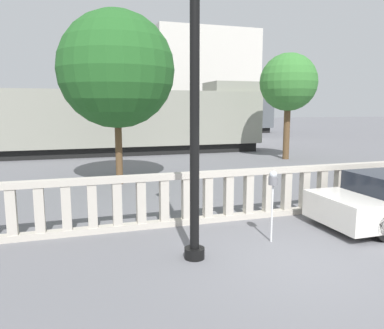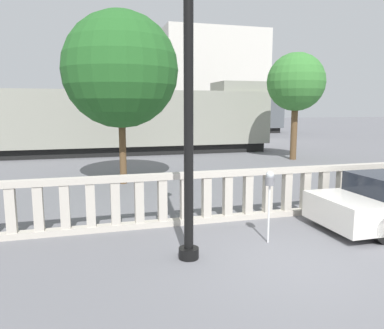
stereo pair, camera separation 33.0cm
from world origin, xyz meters
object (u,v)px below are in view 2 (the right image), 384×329
Objects in this scene: tree_left at (120,70)px; train_near at (65,122)px; parking_meter at (270,184)px; train_far at (158,116)px; lamppost at (189,66)px; tree_right at (296,82)px.

train_near is at bearing 105.44° from tree_left.
train_far is at bearing 83.80° from parking_meter.
train_near is 9.30m from tree_left.
tree_left is (-5.62, -23.51, 2.16)m from train_far.
lamppost reaches higher than tree_right.
lamppost is 0.24× the size of train_near.
parking_meter is 16.38m from train_near.
lamppost reaches higher than parking_meter.
train_near is (-2.94, 16.01, -1.54)m from lamppost.
train_far is (3.30, 30.44, 0.66)m from parking_meter.
train_near is at bearing -118.53° from train_far.
lamppost is 3.98× the size of parking_meter.
train_far is 4.42× the size of tree_left.
tree_left reaches higher than tree_right.
tree_left is at bearing -103.45° from train_far.
tree_right reaches higher than parking_meter.
parking_meter is at bearing -122.71° from tree_right.
train_far is 20.02m from tree_right.
lamppost reaches higher than train_far.
lamppost is 7.31m from tree_left.
train_far is at bearing 61.47° from train_near.
train_near reaches higher than parking_meter.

